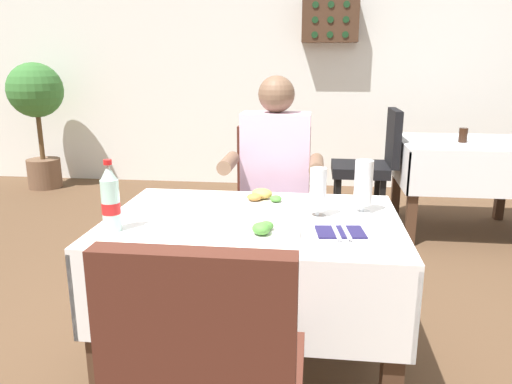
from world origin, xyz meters
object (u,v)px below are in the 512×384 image
chair_near_camera_side (213,384)px  cola_bottle_primary (111,200)px  chair_far_diner_seat (271,205)px  beer_glass_middle (318,192)px  background_dining_table (464,164)px  potted_plant_corner (37,105)px  wall_bottle_rack (330,21)px  background_table_tumbler (463,135)px  plate_far_diner (262,199)px  plate_near_camera (266,230)px  seated_diner_far (275,182)px  napkin_cutlery_set (340,232)px  background_chair_left (372,161)px  beer_glass_left (363,186)px  main_dining_table (253,259)px

chair_near_camera_side → cola_bottle_primary: cola_bottle_primary is taller
chair_far_diner_seat → beer_glass_middle: 0.84m
background_dining_table → potted_plant_corner: 4.19m
chair_near_camera_side → wall_bottle_rack: (0.35, 4.20, 1.17)m
background_table_tumbler → potted_plant_corner: potted_plant_corner is taller
plate_far_diner → background_dining_table: plate_far_diner is taller
plate_near_camera → plate_far_diner: 0.39m
plate_far_diner → wall_bottle_rack: wall_bottle_rack is taller
seated_diner_far → plate_far_diner: 0.47m
beer_glass_middle → background_table_tumbler: beer_glass_middle is taller
plate_far_diner → napkin_cutlery_set: plate_far_diner is taller
background_table_tumbler → potted_plant_corner: 4.15m
background_dining_table → background_chair_left: background_chair_left is taller
plate_far_diner → background_table_tumbler: (1.34, 1.84, 0.04)m
beer_glass_middle → wall_bottle_rack: wall_bottle_rack is taller
chair_far_diner_seat → beer_glass_middle: size_ratio=4.91×
chair_far_diner_seat → chair_near_camera_side: 1.59m
plate_near_camera → beer_glass_left: beer_glass_left is taller
chair_far_diner_seat → beer_glass_middle: chair_far_diner_seat is taller
beer_glass_middle → background_chair_left: (0.44, 2.07, -0.28)m
beer_glass_left → background_chair_left: size_ratio=0.22×
beer_glass_left → background_table_tumbler: 2.14m
chair_far_diner_seat → seated_diner_far: seated_diner_far is taller
beer_glass_left → chair_far_diner_seat: bearing=122.9°
plate_near_camera → plate_far_diner: plate_far_diner is taller
chair_near_camera_side → background_chair_left: size_ratio=1.00×
chair_far_diner_seat → chair_near_camera_side: size_ratio=1.00×
main_dining_table → wall_bottle_rack: size_ratio=2.05×
beer_glass_left → cola_bottle_primary: size_ratio=0.83×
seated_diner_far → beer_glass_left: 0.70m
main_dining_table → beer_glass_middle: (0.25, 0.05, 0.27)m
plate_far_diner → napkin_cutlery_set: 0.48m
plate_near_camera → background_dining_table: plate_near_camera is taller
seated_diner_far → plate_near_camera: seated_diner_far is taller
main_dining_table → seated_diner_far: (0.03, 0.69, 0.15)m
beer_glass_middle → cola_bottle_primary: size_ratio=0.75×
plate_far_diner → background_chair_left: background_chair_left is taller
seated_diner_far → background_table_tumbler: 1.90m
potted_plant_corner → wall_bottle_rack: size_ratio=2.36×
background_chair_left → beer_glass_middle: bearing=-102.0°
main_dining_table → cola_bottle_primary: bearing=-157.2°
background_chair_left → background_dining_table: bearing=0.0°
main_dining_table → chair_far_diner_seat: size_ratio=1.18×
chair_near_camera_side → beer_glass_left: size_ratio=4.47×
plate_far_diner → beer_glass_left: bearing=-12.0°
chair_far_diner_seat → background_table_tumbler: size_ratio=8.82×
cola_bottle_primary → plate_far_diner: bearing=39.9°
cola_bottle_primary → napkin_cutlery_set: (0.82, 0.07, -0.11)m
background_dining_table → background_table_tumbler: (-0.05, -0.06, 0.23)m
beer_glass_middle → wall_bottle_rack: size_ratio=0.35×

